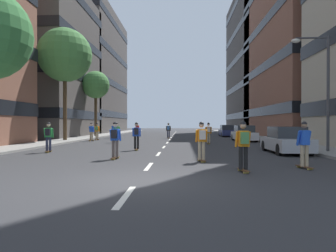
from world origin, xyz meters
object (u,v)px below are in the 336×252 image
(skater_5, at_px, (304,142))
(skater_9, at_px, (114,130))
(parked_car_near, at_px, (244,134))
(parked_car_mid, at_px, (227,131))
(streetlamp_right, at_px, (322,80))
(street_tree_near, at_px, (96,85))
(skater_0, at_px, (202,139))
(skater_12, at_px, (91,131))
(skater_2, at_px, (137,129))
(parked_car_far, at_px, (286,141))
(street_tree_mid, at_px, (65,55))
(skater_7, at_px, (209,132))
(skater_11, at_px, (243,143))
(skater_10, at_px, (115,138))
(skater_8, at_px, (117,131))
(skater_4, at_px, (168,130))
(skater_6, at_px, (136,134))
(skater_3, at_px, (97,130))
(skater_1, at_px, (48,135))

(skater_5, bearing_deg, skater_9, 117.87)
(parked_car_near, bearing_deg, parked_car_mid, 90.00)
(streetlamp_right, bearing_deg, skater_5, -118.72)
(street_tree_near, xyz_separation_m, skater_9, (3.15, -3.58, -5.66))
(skater_0, bearing_deg, skater_12, 121.60)
(skater_2, bearing_deg, parked_car_far, -63.85)
(parked_car_mid, bearing_deg, street_tree_mid, -145.04)
(streetlamp_right, height_order, skater_5, streetlamp_right)
(skater_7, bearing_deg, skater_12, 161.13)
(parked_car_near, xyz_separation_m, skater_5, (-1.36, -17.97, 0.29))
(skater_11, distance_m, skater_12, 21.49)
(parked_car_far, xyz_separation_m, streetlamp_right, (1.95, -0.10, 3.44))
(parked_car_far, relative_size, skater_7, 2.47)
(skater_2, xyz_separation_m, skater_10, (3.10, -28.30, 0.03))
(skater_8, bearing_deg, skater_4, 61.67)
(streetlamp_right, bearing_deg, skater_2, 119.55)
(streetlamp_right, xyz_separation_m, skater_12, (-16.66, 11.56, -3.15))
(skater_8, height_order, skater_9, same)
(street_tree_mid, relative_size, skater_10, 5.97)
(parked_car_near, distance_m, skater_7, 5.57)
(street_tree_mid, height_order, skater_0, street_tree_mid)
(skater_6, xyz_separation_m, skater_7, (5.08, 6.25, 0.00))
(skater_8, distance_m, skater_10, 12.96)
(street_tree_mid, relative_size, skater_7, 5.97)
(skater_6, relative_size, skater_7, 1.00)
(street_tree_mid, relative_size, streetlamp_right, 1.63)
(skater_0, distance_m, skater_6, 6.81)
(street_tree_near, relative_size, skater_5, 4.68)
(street_tree_mid, xyz_separation_m, skater_8, (5.33, -1.57, -7.17))
(skater_5, distance_m, skater_6, 10.65)
(parked_car_far, height_order, skater_12, skater_12)
(parked_car_far, bearing_deg, skater_9, 128.32)
(skater_2, bearing_deg, skater_11, -75.24)
(parked_car_mid, xyz_separation_m, street_tree_near, (-17.07, -1.58, 5.94))
(parked_car_far, relative_size, skater_3, 2.47)
(parked_car_mid, relative_size, streetlamp_right, 0.68)
(skater_1, xyz_separation_m, skater_3, (-0.89, 13.37, 0.00))
(skater_1, bearing_deg, skater_3, 93.79)
(street_tree_mid, distance_m, skater_8, 9.07)
(street_tree_near, distance_m, skater_1, 22.36)
(parked_car_mid, distance_m, skater_1, 26.78)
(skater_7, bearing_deg, streetlamp_right, -53.94)
(street_tree_near, height_order, skater_9, street_tree_near)
(skater_2, bearing_deg, skater_6, -81.75)
(skater_2, xyz_separation_m, skater_8, (0.47, -15.61, 0.03))
(parked_car_near, xyz_separation_m, skater_8, (-11.74, -2.56, 0.32))
(skater_4, bearing_deg, skater_2, 121.42)
(skater_9, distance_m, skater_10, 21.58)
(skater_12, bearing_deg, skater_5, -52.81)
(skater_3, xyz_separation_m, skater_4, (7.16, 3.96, 0.00))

